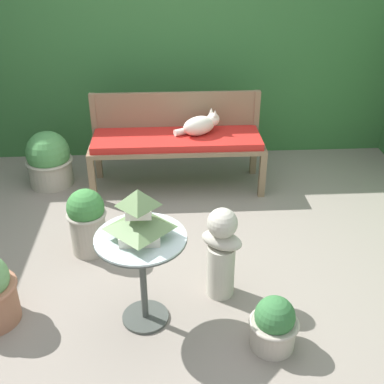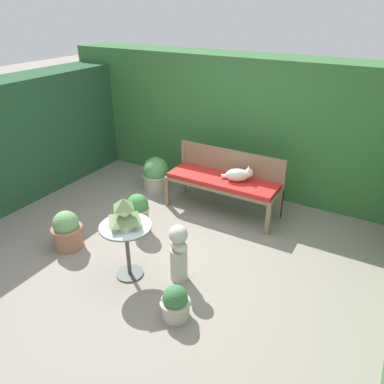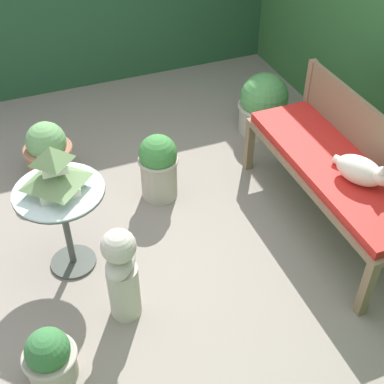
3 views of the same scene
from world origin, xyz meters
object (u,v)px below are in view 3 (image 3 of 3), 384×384
potted_plant_table_near (50,357)px  garden_bench (334,172)px  potted_plant_table_far (264,105)px  potted_plant_patio_mid (48,152)px  cat (363,171)px  pagoda_birdhouse (55,172)px  garden_bust (122,273)px  potted_plant_bench_left (159,166)px  patio_table (62,208)px

potted_plant_table_near → garden_bench: bearing=103.9°
potted_plant_table_far → garden_bench: bearing=-5.5°
potted_plant_patio_mid → potted_plant_table_far: size_ratio=0.91×
cat → pagoda_birdhouse: pagoda_birdhouse is taller
pagoda_birdhouse → potted_plant_table_far: bearing=116.9°
garden_bust → potted_plant_bench_left: (-0.98, 0.56, -0.07)m
garden_bench → potted_plant_patio_mid: size_ratio=3.27×
potted_plant_table_near → pagoda_birdhouse: bearing=160.7°
potted_plant_table_near → garden_bust: bearing=118.3°
cat → potted_plant_table_near: bearing=-108.4°
patio_table → potted_plant_patio_mid: size_ratio=1.30×
garden_bust → potted_plant_bench_left: garden_bust is taller
pagoda_birdhouse → potted_plant_patio_mid: pagoda_birdhouse is taller
patio_table → pagoda_birdhouse: pagoda_birdhouse is taller
garden_bench → potted_plant_table_near: (0.52, -2.10, -0.30)m
garden_bench → potted_plant_table_far: (-1.25, 0.12, -0.20)m
cat → garden_bust: (0.02, -1.62, -0.27)m
potted_plant_table_near → potted_plant_bench_left: bearing=139.7°
patio_table → pagoda_birdhouse: size_ratio=2.02×
potted_plant_patio_mid → potted_plant_table_near: bearing=-10.2°
garden_bench → garden_bust: garden_bust is taller
potted_plant_table_far → potted_plant_bench_left: potted_plant_table_far is taller
cat → potted_plant_table_far: cat is taller
garden_bench → potted_plant_table_near: size_ratio=4.54×
potted_plant_bench_left → garden_bench: bearing=54.9°
pagoda_birdhouse → potted_plant_patio_mid: bearing=177.5°
potted_plant_table_far → potted_plant_bench_left: bearing=-65.7°
patio_table → garden_bust: size_ratio=0.95×
potted_plant_table_near → potted_plant_bench_left: potted_plant_bench_left is taller
patio_table → potted_plant_bench_left: patio_table is taller
patio_table → potted_plant_table_near: (0.79, -0.28, -0.34)m
garden_bust → potted_plant_table_near: (0.27, -0.50, -0.19)m
garden_bust → potted_plant_bench_left: bearing=-177.3°
potted_plant_table_near → potted_plant_bench_left: (-1.25, 1.06, 0.12)m
garden_bust → potted_plant_patio_mid: (-1.52, -0.18, -0.12)m
pagoda_birdhouse → patio_table: bearing=-104.0°
patio_table → potted_plant_patio_mid: 1.04m
garden_bench → potted_plant_patio_mid: garden_bench is taller
garden_bench → potted_plant_table_far: 1.28m
patio_table → potted_plant_patio_mid: (-1.00, 0.04, -0.27)m
cat → potted_plant_bench_left: size_ratio=0.81×
pagoda_birdhouse → potted_plant_table_near: pagoda_birdhouse is taller
potted_plant_table_far → potted_plant_table_near: bearing=-51.3°
patio_table → potted_plant_bench_left: 0.93m
garden_bust → potted_plant_patio_mid: size_ratio=1.37×
potted_plant_patio_mid → potted_plant_bench_left: 0.92m
pagoda_birdhouse → garden_bust: size_ratio=0.47×
pagoda_birdhouse → potted_plant_bench_left: (-0.46, 0.78, -0.51)m
patio_table → cat: bearing=75.0°
cat → potted_plant_bench_left: (-0.96, -1.07, -0.35)m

